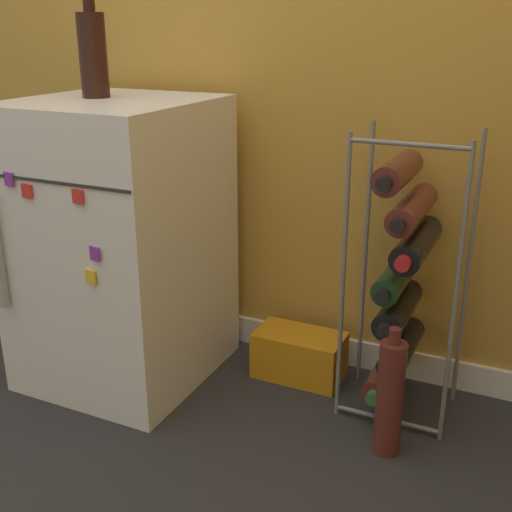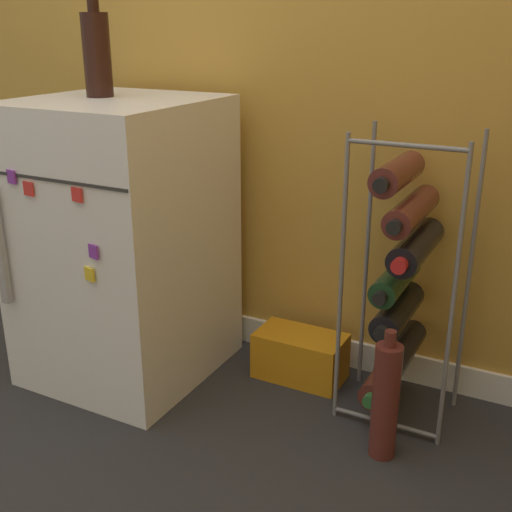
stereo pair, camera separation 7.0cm
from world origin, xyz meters
TOP-DOWN VIEW (x-y plane):
  - ground_plane at (0.00, 0.00)m, footprint 14.00×14.00m
  - mini_fridge at (-0.45, 0.31)m, footprint 0.51×0.56m
  - wine_rack at (0.36, 0.45)m, footprint 0.30×0.32m
  - soda_box at (0.05, 0.49)m, footprint 0.27×0.15m
  - fridge_top_bottle at (-0.51, 0.33)m, footprint 0.08×0.08m
  - loose_bottle_floor at (0.39, 0.24)m, footprint 0.07×0.07m

SIDE VIEW (x-z plane):
  - ground_plane at x=0.00m, z-range 0.00..0.00m
  - soda_box at x=0.05m, z-range 0.00..0.15m
  - loose_bottle_floor at x=0.39m, z-range -0.02..0.33m
  - wine_rack at x=0.36m, z-range 0.00..0.79m
  - mini_fridge at x=-0.45m, z-range 0.00..0.84m
  - fridge_top_bottle at x=-0.51m, z-range 0.82..1.09m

